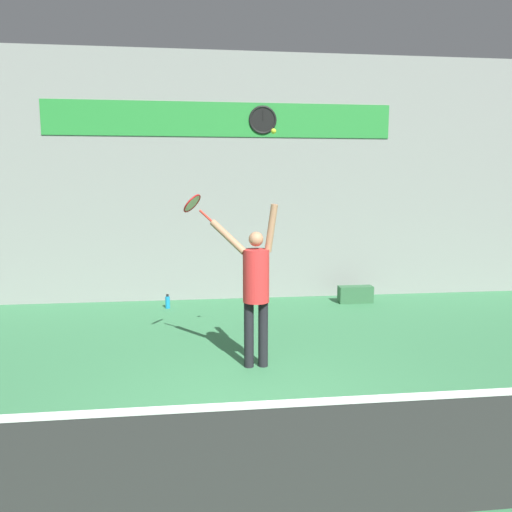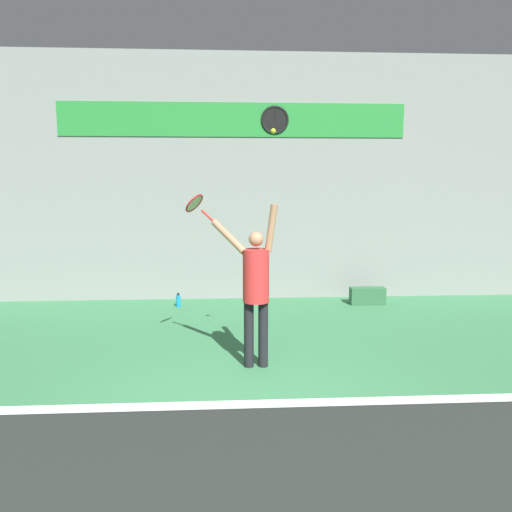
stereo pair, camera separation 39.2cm
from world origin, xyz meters
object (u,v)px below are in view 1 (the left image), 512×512
object	(u,v)px
scoreboard_clock	(263,120)
equipment_bag	(355,294)
tennis_player	(255,284)
tennis_ball	(274,131)
tennis_racket	(193,205)
water_bottle	(168,302)

from	to	relation	value
scoreboard_clock	equipment_bag	world-z (taller)	scoreboard_clock
equipment_bag	tennis_player	bearing A→B (deg)	-126.66
tennis_player	equipment_bag	world-z (taller)	tennis_player
tennis_ball	tennis_racket	bearing A→B (deg)	152.01
tennis_racket	tennis_ball	bearing A→B (deg)	-27.99
tennis_player	tennis_ball	distance (m)	1.95
scoreboard_clock	equipment_bag	xyz separation A→B (m)	(1.83, -0.62, -3.50)
tennis_ball	equipment_bag	world-z (taller)	tennis_ball
tennis_ball	water_bottle	bearing A→B (deg)	114.64
tennis_player	tennis_racket	distance (m)	1.36
scoreboard_clock	equipment_bag	bearing A→B (deg)	-18.80
scoreboard_clock	tennis_racket	size ratio (longest dim) A/B	1.26
tennis_player	tennis_ball	world-z (taller)	tennis_ball
scoreboard_clock	tennis_player	bearing A→B (deg)	-98.95
scoreboard_clock	tennis_player	xyz separation A→B (m)	(-0.62, -3.91, -2.56)
tennis_player	tennis_racket	world-z (taller)	tennis_racket
tennis_racket	water_bottle	size ratio (longest dim) A/B	1.62
tennis_player	tennis_ball	size ratio (longest dim) A/B	32.85
scoreboard_clock	tennis_ball	distance (m)	4.07
tennis_ball	water_bottle	distance (m)	4.72
tennis_player	tennis_ball	xyz separation A→B (m)	(0.21, -0.09, 1.94)
tennis_racket	equipment_bag	size ratio (longest dim) A/B	0.65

